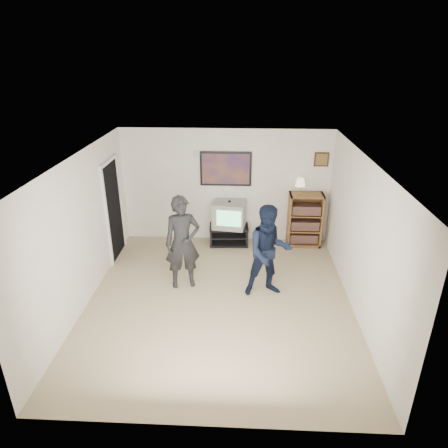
# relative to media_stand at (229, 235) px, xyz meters

# --- Properties ---
(room_shell) EXTENTS (4.51, 5.00, 2.51)m
(room_shell) POSITION_rel_media_stand_xyz_m (-0.08, -1.88, 1.04)
(room_shell) COLOR #96885F
(room_shell) RESTS_ON ground
(media_stand) EXTENTS (0.87, 0.52, 0.42)m
(media_stand) POSITION_rel_media_stand_xyz_m (0.00, 0.00, 0.00)
(media_stand) COLOR black
(media_stand) RESTS_ON room_shell
(crt_television) EXTENTS (0.75, 0.66, 0.57)m
(crt_television) POSITION_rel_media_stand_xyz_m (0.01, 0.00, 0.50)
(crt_television) COLOR gray
(crt_television) RESTS_ON media_stand
(bookshelf) EXTENTS (0.72, 0.41, 1.18)m
(bookshelf) POSITION_rel_media_stand_xyz_m (1.64, 0.05, 0.38)
(bookshelf) COLOR brown
(bookshelf) RESTS_ON room_shell
(table_lamp) EXTENTS (0.22, 0.22, 0.35)m
(table_lamp) POSITION_rel_media_stand_xyz_m (1.49, 0.05, 1.14)
(table_lamp) COLOR #FFF5C1
(table_lamp) RESTS_ON bookshelf
(person_tall) EXTENTS (0.72, 0.57, 1.72)m
(person_tall) POSITION_rel_media_stand_xyz_m (-0.76, -1.73, 0.65)
(person_tall) COLOR black
(person_tall) RESTS_ON room_shell
(person_short) EXTENTS (0.91, 0.76, 1.66)m
(person_short) POSITION_rel_media_stand_xyz_m (0.76, -1.93, 0.62)
(person_short) COLOR black
(person_short) RESTS_ON room_shell
(controller_left) EXTENTS (0.08, 0.13, 0.04)m
(controller_left) POSITION_rel_media_stand_xyz_m (-0.78, -1.49, 1.02)
(controller_left) COLOR white
(controller_left) RESTS_ON person_tall
(controller_right) EXTENTS (0.06, 0.13, 0.04)m
(controller_right) POSITION_rel_media_stand_xyz_m (0.73, -1.70, 0.91)
(controller_right) COLOR white
(controller_right) RESTS_ON person_short
(poster) EXTENTS (1.10, 0.03, 0.75)m
(poster) POSITION_rel_media_stand_xyz_m (-0.08, 0.25, 1.44)
(poster) COLOR black
(poster) RESTS_ON room_shell
(air_vent) EXTENTS (0.28, 0.02, 0.14)m
(air_vent) POSITION_rel_media_stand_xyz_m (-0.63, 0.25, 1.74)
(air_vent) COLOR white
(air_vent) RESTS_ON room_shell
(small_picture) EXTENTS (0.30, 0.03, 0.30)m
(small_picture) POSITION_rel_media_stand_xyz_m (1.92, 0.25, 1.67)
(small_picture) COLOR black
(small_picture) RESTS_ON room_shell
(doorway) EXTENTS (0.03, 0.85, 2.00)m
(doorway) POSITION_rel_media_stand_xyz_m (-2.32, -0.63, 0.79)
(doorway) COLOR black
(doorway) RESTS_ON room_shell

